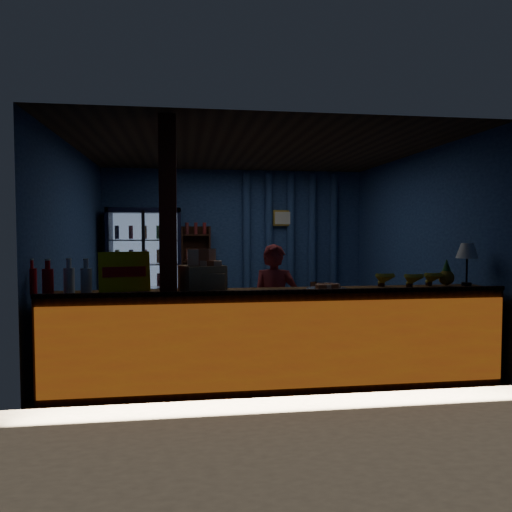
{
  "coord_description": "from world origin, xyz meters",
  "views": [
    {
      "loc": [
        -0.9,
        -6.64,
        1.54
      ],
      "look_at": [
        0.03,
        -0.2,
        1.2
      ],
      "focal_mm": 35.0,
      "sensor_mm": 36.0,
      "label": 1
    }
  ],
  "objects_px": {
    "shopkeeper": "(274,308)",
    "green_chair": "(291,307)",
    "table_lamp": "(467,252)",
    "pastry_tray": "(327,288)"
  },
  "relations": [
    {
      "from": "shopkeeper",
      "to": "green_chair",
      "type": "bearing_deg",
      "value": 91.73
    },
    {
      "from": "shopkeeper",
      "to": "table_lamp",
      "type": "xyz_separation_m",
      "value": [
        1.98,
        -0.43,
        0.61
      ]
    },
    {
      "from": "green_chair",
      "to": "table_lamp",
      "type": "relative_size",
      "value": 1.35
    },
    {
      "from": "green_chair",
      "to": "pastry_tray",
      "type": "bearing_deg",
      "value": 75.09
    },
    {
      "from": "pastry_tray",
      "to": "table_lamp",
      "type": "distance_m",
      "value": 1.63
    },
    {
      "from": "pastry_tray",
      "to": "table_lamp",
      "type": "xyz_separation_m",
      "value": [
        1.58,
        0.2,
        0.33
      ]
    },
    {
      "from": "shopkeeper",
      "to": "green_chair",
      "type": "xyz_separation_m",
      "value": [
        0.76,
        2.63,
        -0.42
      ]
    },
    {
      "from": "shopkeeper",
      "to": "pastry_tray",
      "type": "relative_size",
      "value": 3.43
    },
    {
      "from": "shopkeeper",
      "to": "table_lamp",
      "type": "distance_m",
      "value": 2.12
    },
    {
      "from": "pastry_tray",
      "to": "shopkeeper",
      "type": "bearing_deg",
      "value": 122.69
    }
  ]
}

